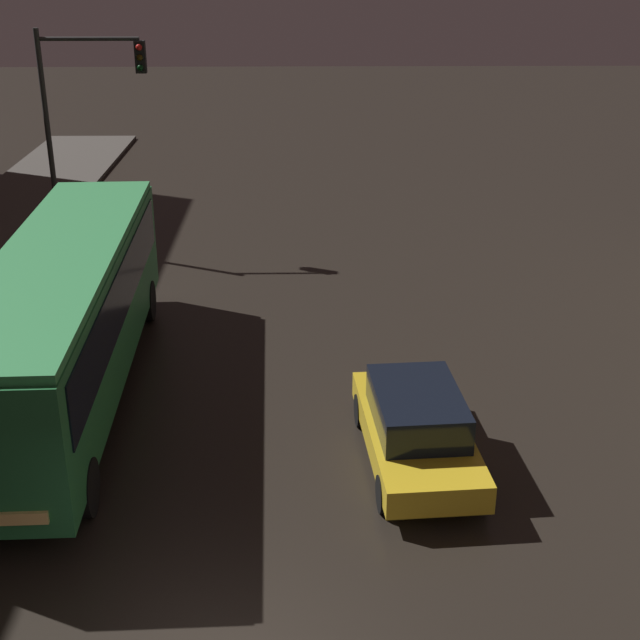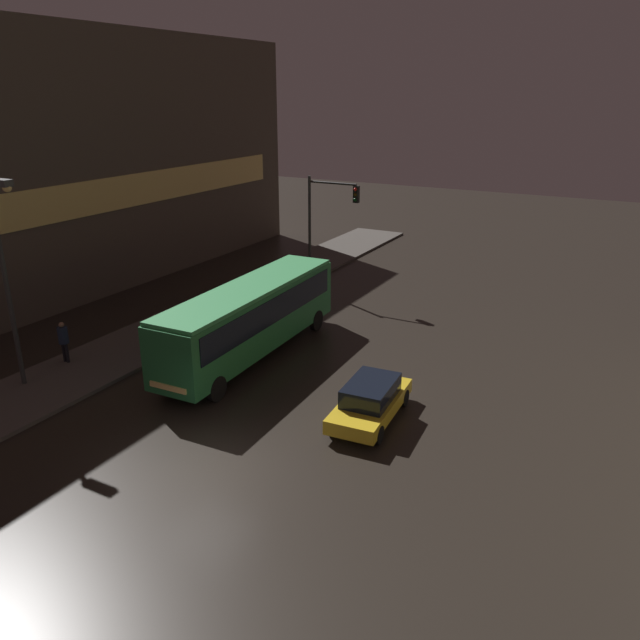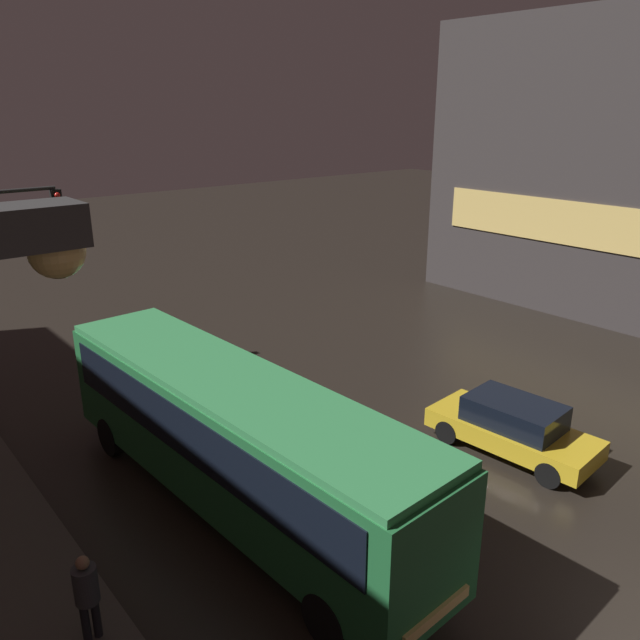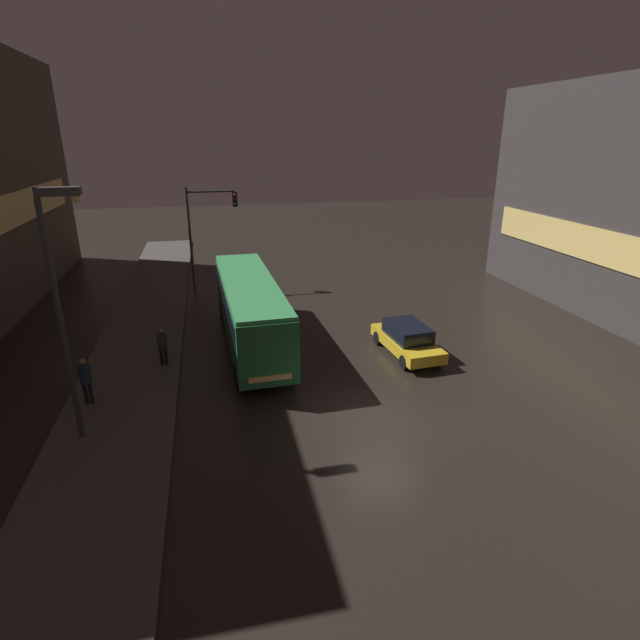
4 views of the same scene
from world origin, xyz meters
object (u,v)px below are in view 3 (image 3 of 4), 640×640
car_taxi (513,426)px  pedestrian_near (87,591)px  traffic_light_main (0,254)px  bus_near (233,430)px

car_taxi → pedestrian_near: size_ratio=2.68×
car_taxi → traffic_light_main: traffic_light_main is taller
pedestrian_near → bus_near: bearing=52.2°
bus_near → pedestrian_near: bearing=20.8°
bus_near → car_taxi: bus_near is taller
bus_near → car_taxi: 7.38m
bus_near → traffic_light_main: bearing=-82.2°
car_taxi → pedestrian_near: bearing=-9.3°
pedestrian_near → traffic_light_main: traffic_light_main is taller
bus_near → pedestrian_near: (-3.90, -1.65, -0.85)m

